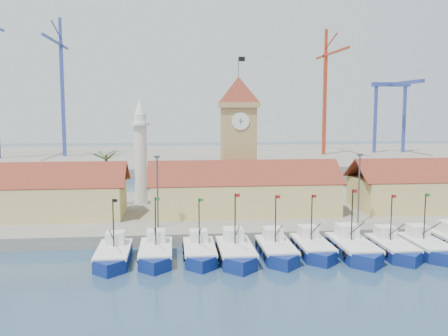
{
  "coord_description": "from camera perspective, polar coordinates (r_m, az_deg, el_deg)",
  "views": [
    {
      "loc": [
        -10.1,
        -49.9,
        16.18
      ],
      "look_at": [
        -3.04,
        18.0,
        8.19
      ],
      "focal_mm": 40.0,
      "sensor_mm": 36.0,
      "label": 1
    }
  ],
  "objects": [
    {
      "name": "boat_3",
      "position": [
        54.45,
        1.39,
        -9.75
      ],
      "size": [
        3.67,
        10.04,
        7.6
      ],
      "color": "navy",
      "rests_on": "ground"
    },
    {
      "name": "terminal",
      "position": [
        160.93,
        -2.32,
        1.25
      ],
      "size": [
        240.0,
        80.0,
        2.0
      ],
      "primitive_type": "cube",
      "color": "gray",
      "rests_on": "ground"
    },
    {
      "name": "boat_7",
      "position": [
        59.45,
        18.79,
        -8.75
      ],
      "size": [
        3.43,
        9.39,
        7.11
      ],
      "color": "navy",
      "rests_on": "ground"
    },
    {
      "name": "clock_tower",
      "position": [
        76.68,
        1.64,
        3.52
      ],
      "size": [
        5.8,
        5.8,
        22.7
      ],
      "color": "tan",
      "rests_on": "quay"
    },
    {
      "name": "boat_6",
      "position": [
        57.64,
        14.65,
        -9.01
      ],
      "size": [
        3.78,
        10.36,
        7.84
      ],
      "color": "navy",
      "rests_on": "ground"
    },
    {
      "name": "boat_4",
      "position": [
        55.7,
        6.06,
        -9.45
      ],
      "size": [
        3.49,
        9.57,
        7.24
      ],
      "color": "navy",
      "rests_on": "ground"
    },
    {
      "name": "lamp_posts",
      "position": [
        63.54,
        3.74,
        -2.13
      ],
      "size": [
        80.7,
        0.25,
        9.03
      ],
      "color": "#3F3F44",
      "rests_on": "quay"
    },
    {
      "name": "boat_2",
      "position": [
        54.85,
        -2.8,
        -9.7
      ],
      "size": [
        3.37,
        9.24,
        6.99
      ],
      "color": "navy",
      "rests_on": "ground"
    },
    {
      "name": "quay",
      "position": [
        76.16,
        1.81,
        -5.02
      ],
      "size": [
        140.0,
        32.0,
        1.5
      ],
      "primitive_type": "cube",
      "color": "gray",
      "rests_on": "ground"
    },
    {
      "name": "ground",
      "position": [
        53.42,
        5.34,
        -10.99
      ],
      "size": [
        400.0,
        400.0,
        0.0
      ],
      "primitive_type": "plane",
      "color": "#1F3F53",
      "rests_on": "ground"
    },
    {
      "name": "crane_blue_near",
      "position": [
        160.32,
        -18.12,
        9.52
      ],
      "size": [
        1.0,
        31.76,
        41.68
      ],
      "color": "#33439B",
      "rests_on": "terminal"
    },
    {
      "name": "palm_tree",
      "position": [
        77.18,
        -13.26,
        -0.9
      ],
      "size": [
        5.6,
        5.03,
        8.39
      ],
      "color": "brown",
      "rests_on": "quay"
    },
    {
      "name": "boat_0",
      "position": [
        54.89,
        -12.55,
        -9.83
      ],
      "size": [
        3.45,
        9.46,
        7.15
      ],
      "color": "navy",
      "rests_on": "ground"
    },
    {
      "name": "boat_1",
      "position": [
        54.83,
        -7.81,
        -9.74
      ],
      "size": [
        3.47,
        9.5,
        7.19
      ],
      "color": "navy",
      "rests_on": "ground"
    },
    {
      "name": "hall_left",
      "position": [
        74.25,
        -23.04,
        -3.32
      ],
      "size": [
        31.2,
        10.13,
        7.61
      ],
      "color": "#CDBE70",
      "rests_on": "quay"
    },
    {
      "name": "boat_5",
      "position": [
        57.34,
        10.16,
        -9.06
      ],
      "size": [
        3.42,
        9.38,
        7.1
      ],
      "color": "navy",
      "rests_on": "ground"
    },
    {
      "name": "hall_center",
      "position": [
        71.67,
        2.25,
        -3.13
      ],
      "size": [
        27.04,
        10.13,
        7.61
      ],
      "color": "#CDBE70",
      "rests_on": "quay"
    },
    {
      "name": "boat_8",
      "position": [
        61.22,
        22.2,
        -8.44
      ],
      "size": [
        3.47,
        9.49,
        7.18
      ],
      "color": "navy",
      "rests_on": "ground"
    },
    {
      "name": "crane_red_right",
      "position": [
        161.25,
        11.6,
        9.16
      ],
      "size": [
        1.0,
        30.65,
        39.14
      ],
      "color": "#AD321A",
      "rests_on": "terminal"
    },
    {
      "name": "gantry",
      "position": [
        172.4,
        18.96,
        7.6
      ],
      "size": [
        13.0,
        22.0,
        23.2
      ],
      "color": "#33439B",
      "rests_on": "terminal"
    },
    {
      "name": "minaret",
      "position": [
        78.32,
        -9.51,
        1.86
      ],
      "size": [
        3.0,
        3.0,
        16.3
      ],
      "color": "silver",
      "rests_on": "quay"
    }
  ]
}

